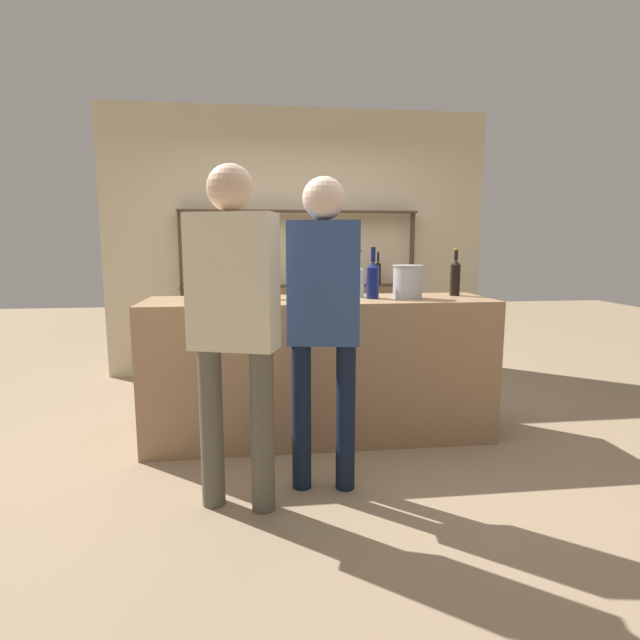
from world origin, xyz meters
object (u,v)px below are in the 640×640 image
(counter_bottle_2, at_px, (455,277))
(counter_bottle_4, at_px, (227,281))
(counter_bottle_1, at_px, (373,279))
(customer_left, at_px, (234,311))
(ice_bucket, at_px, (408,282))
(wine_glass, at_px, (199,286))
(customer_center, at_px, (324,307))
(counter_bottle_3, at_px, (359,280))
(counter_bottle_0, at_px, (266,279))

(counter_bottle_2, xyz_separation_m, counter_bottle_4, (-1.70, 0.11, -0.02))
(counter_bottle_1, distance_m, customer_left, 1.33)
(customer_left, bearing_deg, ice_bucket, -34.26)
(wine_glass, relative_size, customer_center, 0.08)
(counter_bottle_2, xyz_separation_m, ice_bucket, (-0.41, -0.15, -0.02))
(counter_bottle_1, distance_m, ice_bucket, 0.25)
(counter_bottle_3, distance_m, ice_bucket, 0.35)
(counter_bottle_4, bearing_deg, counter_bottle_2, -3.66)
(counter_bottle_1, bearing_deg, customer_left, -135.03)
(wine_glass, xyz_separation_m, customer_center, (0.75, -0.68, -0.06))
(counter_bottle_0, xyz_separation_m, customer_left, (-0.18, -1.01, -0.10))
(customer_left, bearing_deg, counter_bottle_2, -38.29)
(counter_bottle_0, relative_size, customer_left, 0.21)
(counter_bottle_0, xyz_separation_m, counter_bottle_1, (0.76, -0.07, -0.00))
(ice_bucket, height_order, customer_left, customer_left)
(ice_bucket, bearing_deg, counter_bottle_0, 174.31)
(ice_bucket, relative_size, customer_left, 0.13)
(counter_bottle_0, distance_m, counter_bottle_4, 0.33)
(counter_bottle_4, bearing_deg, counter_bottle_3, -7.22)
(counter_bottle_0, bearing_deg, counter_bottle_2, 1.93)
(counter_bottle_3, bearing_deg, counter_bottle_0, -177.08)
(counter_bottle_0, bearing_deg, wine_glass, -158.60)
(counter_bottle_4, distance_m, wine_glass, 0.37)
(wine_glass, xyz_separation_m, customer_left, (0.26, -0.84, -0.06))
(counter_bottle_1, height_order, wine_glass, counter_bottle_1)
(counter_bottle_2, bearing_deg, counter_bottle_4, 176.34)
(wine_glass, xyz_separation_m, ice_bucket, (1.45, 0.07, 0.01))
(counter_bottle_3, xyz_separation_m, customer_left, (-0.86, -1.05, -0.08))
(counter_bottle_3, bearing_deg, counter_bottle_4, 172.78)
(customer_left, bearing_deg, counter_bottle_4, 23.32)
(counter_bottle_4, bearing_deg, ice_bucket, -11.27)
(counter_bottle_0, relative_size, counter_bottle_2, 1.04)
(counter_bottle_4, distance_m, ice_bucket, 1.32)
(customer_center, bearing_deg, counter_bottle_3, -13.56)
(counter_bottle_2, xyz_separation_m, customer_center, (-1.12, -0.90, -0.10))
(counter_bottle_3, height_order, customer_left, customer_left)
(counter_bottle_1, bearing_deg, ice_bucket, -5.84)
(counter_bottle_0, relative_size, wine_glass, 2.51)
(customer_center, bearing_deg, counter_bottle_4, 39.48)
(counter_bottle_4, distance_m, customer_left, 1.18)
(counter_bottle_3, distance_m, customer_center, 0.97)
(ice_bucket, xyz_separation_m, customer_center, (-0.70, -0.76, -0.07))
(counter_bottle_1, bearing_deg, counter_bottle_2, 10.49)
(ice_bucket, height_order, customer_center, customer_center)
(counter_bottle_2, relative_size, customer_center, 0.20)
(counter_bottle_0, distance_m, counter_bottle_2, 1.42)
(customer_center, bearing_deg, counter_bottle_1, -20.80)
(counter_bottle_2, bearing_deg, customer_center, -141.01)
(customer_center, bearing_deg, counter_bottle_2, -41.61)
(counter_bottle_1, bearing_deg, customer_center, -120.20)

